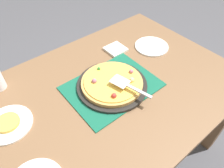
# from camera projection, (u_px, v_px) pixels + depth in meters

# --- Properties ---
(ground_plane) EXTENTS (8.00, 8.00, 0.00)m
(ground_plane) POSITION_uv_depth(u_px,v_px,m) (112.00, 151.00, 1.69)
(ground_plane) COLOR #4C4C51
(dining_table) EXTENTS (1.40, 1.00, 0.75)m
(dining_table) POSITION_uv_depth(u_px,v_px,m) (112.00, 100.00, 1.23)
(dining_table) COLOR brown
(dining_table) RESTS_ON ground_plane
(placemat) EXTENTS (0.48, 0.36, 0.01)m
(placemat) POSITION_uv_depth(u_px,v_px,m) (112.00, 86.00, 1.15)
(placemat) COLOR #145B42
(placemat) RESTS_ON dining_table
(pizza_pan) EXTENTS (0.38, 0.38, 0.01)m
(pizza_pan) POSITION_uv_depth(u_px,v_px,m) (112.00, 85.00, 1.14)
(pizza_pan) COLOR black
(pizza_pan) RESTS_ON placemat
(pizza) EXTENTS (0.33, 0.33, 0.05)m
(pizza) POSITION_uv_depth(u_px,v_px,m) (112.00, 82.00, 1.13)
(pizza) COLOR tan
(pizza) RESTS_ON pizza_pan
(plate_far_right) EXTENTS (0.22, 0.22, 0.01)m
(plate_far_right) POSITION_uv_depth(u_px,v_px,m) (8.00, 124.00, 0.98)
(plate_far_right) COLOR white
(plate_far_right) RESTS_ON dining_table
(plate_side) EXTENTS (0.22, 0.22, 0.01)m
(plate_side) POSITION_uv_depth(u_px,v_px,m) (152.00, 46.00, 1.40)
(plate_side) COLOR white
(plate_side) RESTS_ON dining_table
(served_slice_right) EXTENTS (0.11, 0.11, 0.02)m
(served_slice_right) POSITION_uv_depth(u_px,v_px,m) (7.00, 122.00, 0.97)
(served_slice_right) COLOR #EAB747
(served_slice_right) RESTS_ON plate_far_right
(pizza_server) EXTENTS (0.10, 0.23, 0.01)m
(pizza_server) POSITION_uv_depth(u_px,v_px,m) (128.00, 85.00, 1.06)
(pizza_server) COLOR silver
(pizza_server) RESTS_ON pizza
(napkin_stack) EXTENTS (0.12, 0.12, 0.02)m
(napkin_stack) POSITION_uv_depth(u_px,v_px,m) (116.00, 49.00, 1.38)
(napkin_stack) COLOR white
(napkin_stack) RESTS_ON dining_table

